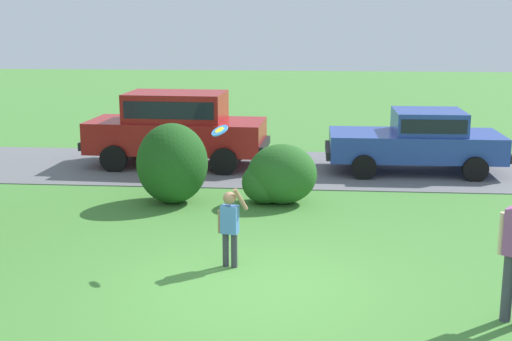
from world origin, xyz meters
The scene contains 8 objects.
ground_plane centered at (0.00, 0.00, 0.00)m, with size 80.00×80.00×0.00m, color #478438.
driveway_strip centered at (0.00, 7.90, 0.01)m, with size 28.00×4.40×0.02m, color slate.
shrub_near_tree centered at (-2.13, 4.44, 0.84)m, with size 1.48×1.50×1.68m.
shrub_centre_left centered at (0.06, 4.57, 0.57)m, with size 1.56×1.21×1.25m.
parked_sedan centered at (3.40, 7.81, 0.85)m, with size 4.41×2.11×1.56m.
parked_suv centered at (-2.75, 8.04, 1.08)m, with size 4.77×2.24×1.92m.
child_thrower centered at (-0.48, 0.76, 0.72)m, with size 0.47×0.23×1.29m.
frisbee centered at (-0.68, 1.19, 2.08)m, with size 0.30×0.27×0.22m.
Camera 1 is at (0.78, -9.38, 3.84)m, focal length 48.45 mm.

